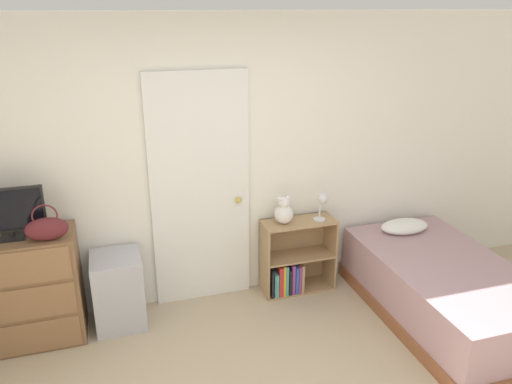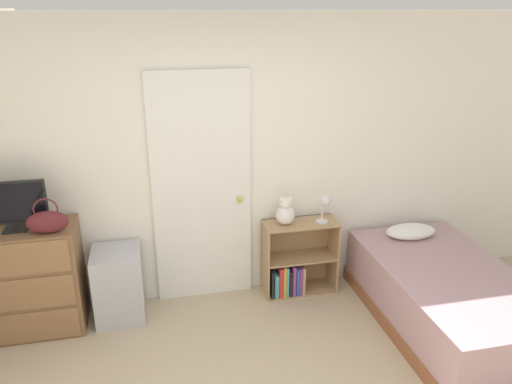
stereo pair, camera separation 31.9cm
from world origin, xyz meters
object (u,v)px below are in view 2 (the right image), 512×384
(handbag, at_px, (47,221))
(bookshelf, at_px, (294,266))
(storage_bin, at_px, (119,284))
(tv, at_px, (12,205))
(desk_lamp, at_px, (325,203))
(dresser, at_px, (30,280))
(bed, at_px, (447,298))
(teddy_bear, at_px, (285,212))

(handbag, relative_size, bookshelf, 0.44)
(handbag, distance_m, storage_bin, 0.85)
(tv, relative_size, bookshelf, 0.72)
(bookshelf, bearing_deg, desk_lamp, -9.67)
(dresser, xyz_separation_m, handbag, (0.23, -0.13, 0.56))
(handbag, xyz_separation_m, storage_bin, (0.46, 0.15, -0.70))
(dresser, height_order, bed, dresser)
(storage_bin, distance_m, teddy_bear, 1.59)
(teddy_bear, height_order, desk_lamp, desk_lamp)
(storage_bin, distance_m, desk_lamp, 1.96)
(tv, bearing_deg, desk_lamp, 1.29)
(tv, height_order, teddy_bear, tv)
(desk_lamp, bearing_deg, storage_bin, -179.16)
(dresser, relative_size, desk_lamp, 3.45)
(tv, height_order, storage_bin, tv)
(handbag, bearing_deg, storage_bin, 17.60)
(dresser, distance_m, storage_bin, 0.71)
(handbag, relative_size, teddy_bear, 1.18)
(desk_lamp, relative_size, bed, 0.14)
(bookshelf, relative_size, bed, 0.37)
(teddy_bear, bearing_deg, bed, -33.61)
(storage_bin, bearing_deg, desk_lamp, 0.84)
(handbag, distance_m, bed, 3.32)
(bookshelf, xyz_separation_m, bed, (1.11, -0.81, -0.01))
(bookshelf, distance_m, bed, 1.37)
(dresser, bearing_deg, storage_bin, 1.49)
(bookshelf, relative_size, desk_lamp, 2.67)
(bed, bearing_deg, storage_bin, 164.88)
(desk_lamp, bearing_deg, dresser, -178.99)
(bookshelf, bearing_deg, dresser, -177.75)
(storage_bin, bearing_deg, tv, -177.54)
(dresser, relative_size, tv, 1.79)
(tv, height_order, bed, tv)
(bookshelf, bearing_deg, tv, -177.45)
(dresser, bearing_deg, teddy_bear, 2.25)
(handbag, xyz_separation_m, bed, (3.18, -0.59, -0.76))
(dresser, xyz_separation_m, storage_bin, (0.69, 0.02, -0.14))
(bookshelf, bearing_deg, bed, -35.95)
(tv, xyz_separation_m, teddy_bear, (2.23, 0.10, -0.31))
(tv, relative_size, teddy_bear, 1.94)
(desk_lamp, bearing_deg, tv, -178.71)
(bookshelf, bearing_deg, handbag, -173.95)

